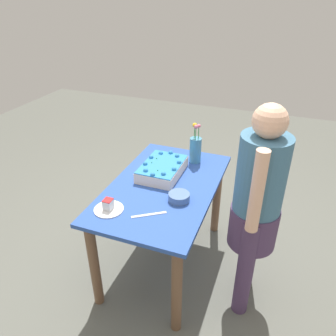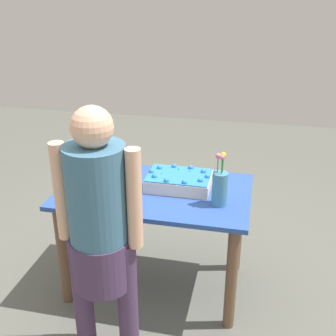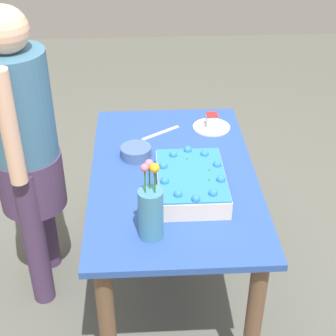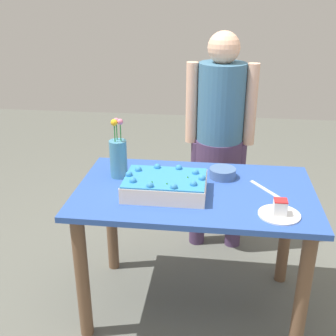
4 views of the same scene
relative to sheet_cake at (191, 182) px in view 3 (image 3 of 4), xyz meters
The scene contains 8 objects.
ground_plane 0.82m from the sheet_cake, 24.58° to the left, with size 8.00×8.00×0.00m, color #5D5F56.
dining_table 0.25m from the sheet_cake, 24.58° to the left, with size 1.24×0.75×0.75m.
sheet_cake is the anchor object (origin of this frame).
serving_plate_with_slice 0.58m from the sheet_cake, 15.95° to the right, with size 0.19×0.19×0.08m.
cake_knife 0.52m from the sheet_cake, 12.10° to the left, with size 0.23×0.02×0.00m, color silver.
flower_vase 0.34m from the sheet_cake, 147.67° to the left, with size 0.09×0.09×0.33m.
fruit_bowl 0.37m from the sheet_cake, 39.24° to the left, with size 0.15×0.15×0.05m, color #4C6B9B.
person_standing 0.79m from the sheet_cake, 70.47° to the left, with size 0.45×0.31×1.49m.
Camera 3 is at (-1.94, 0.13, 2.06)m, focal length 55.00 mm.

